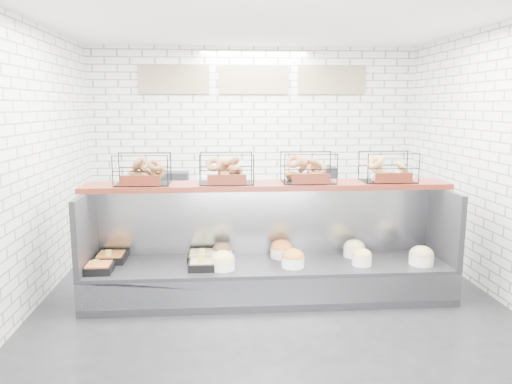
{
  "coord_description": "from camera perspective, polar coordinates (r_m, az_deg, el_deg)",
  "views": [
    {
      "loc": [
        -0.54,
        -4.99,
        2.12
      ],
      "look_at": [
        -0.14,
        0.45,
        1.17
      ],
      "focal_mm": 35.0,
      "sensor_mm": 36.0,
      "label": 1
    }
  ],
  "objects": [
    {
      "name": "display_case",
      "position": [
        5.65,
        1.48,
        -8.62
      ],
      "size": [
        4.0,
        0.9,
        1.2
      ],
      "color": "black",
      "rests_on": "ground"
    },
    {
      "name": "room_shell",
      "position": [
        5.62,
        1.28,
        9.24
      ],
      "size": [
        5.02,
        5.51,
        3.01
      ],
      "color": "silver",
      "rests_on": "ground"
    },
    {
      "name": "ground",
      "position": [
        5.45,
        1.82,
        -13.02
      ],
      "size": [
        5.5,
        5.5,
        0.0
      ],
      "primitive_type": "plane",
      "color": "black",
      "rests_on": "ground"
    },
    {
      "name": "prep_counter",
      "position": [
        7.62,
        -0.14,
        -2.63
      ],
      "size": [
        4.0,
        0.6,
        1.2
      ],
      "color": "#93969B",
      "rests_on": "ground"
    },
    {
      "name": "bagel_shelf",
      "position": [
        5.59,
        1.36,
        2.23
      ],
      "size": [
        4.1,
        0.5,
        0.4
      ],
      "color": "#521A11",
      "rests_on": "display_case"
    }
  ]
}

